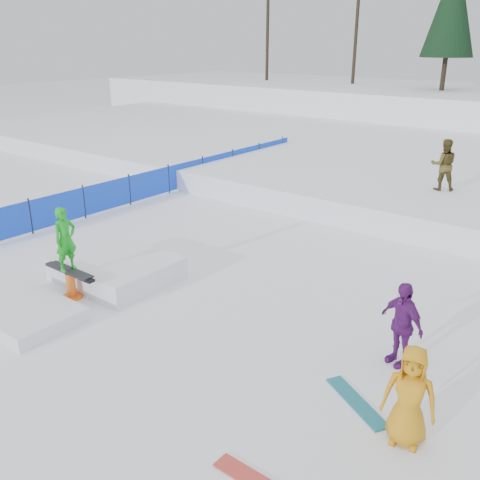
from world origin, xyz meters
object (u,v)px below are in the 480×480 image
Objects in this scene: spectator_purple at (401,324)px; jib_rail_feature at (92,277)px; safety_fence at (169,179)px; spectator_yellow at (410,396)px; walker_olive at (444,165)px.

spectator_purple is 6.93m from jib_rail_feature.
spectator_purple is 0.36× the size of jib_rail_feature.
spectator_yellow reaches higher than safety_fence.
walker_olive reaches higher than spectator_purple.
safety_fence is at bearing 123.01° from jib_rail_feature.
safety_fence is 10.15× the size of spectator_purple.
safety_fence is 8.29m from jib_rail_feature.
jib_rail_feature reaches higher than spectator_purple.
jib_rail_feature reaches higher than spectator_yellow.
spectator_purple is (11.27, -5.47, 0.24)m from safety_fence.
safety_fence is at bearing 176.43° from spectator_purple.
spectator_yellow is (12.15, -7.32, 0.22)m from safety_fence.
spectator_purple reaches higher than safety_fence.
spectator_yellow is 0.35× the size of jib_rail_feature.
jib_rail_feature is at bearing -56.99° from safety_fence.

